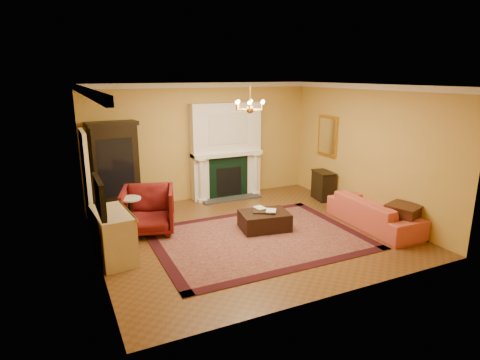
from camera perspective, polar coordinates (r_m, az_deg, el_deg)
floor at (r=8.46m, az=1.33°, el=-7.53°), size 6.00×5.50×0.02m
ceiling at (r=7.83m, az=1.47°, el=13.37°), size 6.00×5.50×0.02m
wall_back at (r=10.51m, az=-5.40°, el=5.41°), size 6.00×0.02×3.00m
wall_front at (r=5.76m, az=13.83°, el=-2.86°), size 6.00×0.02×3.00m
wall_left at (r=7.21m, az=-20.50°, el=0.17°), size 0.02×5.50×3.00m
wall_right at (r=9.72m, az=17.51°, el=4.02°), size 0.02×5.50×3.00m
fireplace at (r=10.61m, az=-1.96°, el=3.88°), size 1.90×0.70×2.50m
crown_molding at (r=8.69m, az=-1.44°, el=13.06°), size 6.00×5.50×0.12m
doorway at (r=8.97m, az=-20.91°, el=-0.12°), size 0.08×1.05×2.10m
tv_panel at (r=6.68m, az=-19.35°, el=-2.19°), size 0.09×0.95×0.58m
gilt_mirror at (r=10.72m, az=12.35°, el=6.13°), size 0.06×0.76×1.05m
chandelier at (r=7.85m, az=1.45°, el=10.44°), size 0.63×0.55×0.53m
oriental_rug at (r=8.17m, az=2.54°, el=-8.26°), size 4.10×3.08×0.02m
china_cabinet at (r=9.80m, az=-17.35°, el=1.35°), size 1.09×0.59×2.07m
wingback_armchair at (r=8.52m, az=-12.94°, el=-3.89°), size 1.27×1.22×1.06m
pedestal_table at (r=8.47m, az=-15.27°, el=-4.63°), size 0.45×0.45×0.80m
commode at (r=7.51m, az=-17.59°, el=-7.53°), size 0.66×1.22×0.88m
coral_sofa at (r=9.08m, az=18.56°, el=-3.78°), size 0.71×2.23×0.86m
end_table at (r=8.79m, az=22.15°, el=-5.49°), size 0.71×0.71×0.64m
console_table at (r=10.74m, az=11.72°, el=-0.84°), size 0.48×0.71×0.73m
leather_ottoman at (r=8.55m, az=3.49°, el=-5.77°), size 1.10×0.87×0.37m
ottoman_tray at (r=8.54m, az=3.43°, el=-4.37°), size 0.58×0.53×0.03m
book_a at (r=8.53m, az=2.29°, el=-3.32°), size 0.20×0.04×0.27m
book_b at (r=8.43m, az=3.77°, el=-3.53°), size 0.18×0.13×0.28m
topiary_left at (r=10.25m, az=-5.78°, el=4.85°), size 0.15×0.15×0.39m
topiary_right at (r=10.83m, az=1.76°, el=5.62°), size 0.17×0.17×0.45m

